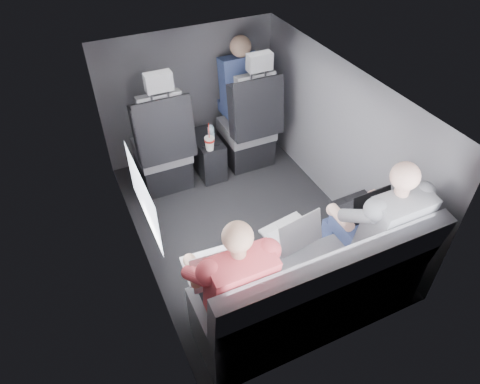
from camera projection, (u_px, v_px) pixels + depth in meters
name	position (u px, v px, depth m)	size (l,w,h in m)	color
floor	(244.00, 225.00, 3.85)	(2.60, 2.60, 0.00)	black
ceiling	(246.00, 87.00, 2.97)	(2.60, 2.60, 0.00)	#B2B2AD
panel_left	(134.00, 196.00, 3.12)	(0.02, 2.60, 1.35)	#56565B
panel_right	(339.00, 138.00, 3.70)	(0.02, 2.60, 1.35)	#56565B
panel_front	(189.00, 94.00, 4.31)	(1.80, 0.02, 1.35)	#56565B
panel_back	(340.00, 285.00, 2.51)	(1.80, 0.02, 1.35)	#56565B
side_window	(143.00, 196.00, 2.77)	(0.02, 0.75, 0.42)	white
seatbelt	(258.00, 102.00, 3.94)	(0.05, 0.01, 0.65)	black
front_seat_left	(163.00, 152.00, 4.02)	(0.52, 0.58, 1.26)	black
front_seat_right	(249.00, 130.00, 4.31)	(0.52, 0.58, 1.26)	black
center_console	(207.00, 155.00, 4.32)	(0.24, 0.48, 0.41)	black
rear_bench	(312.00, 292.00, 2.92)	(1.60, 0.57, 0.92)	#5E5E62
soda_cup	(210.00, 143.00, 4.00)	(0.10, 0.10, 0.29)	white
water_bottle	(211.00, 134.00, 4.10)	(0.06, 0.06, 0.18)	#A9C9E6
laptop_white	(214.00, 266.00, 2.67)	(0.36, 0.34, 0.26)	white
laptop_silver	(293.00, 232.00, 2.90)	(0.38, 0.36, 0.24)	#B3B2B7
laptop_black	(362.00, 205.00, 3.11)	(0.33, 0.30, 0.23)	black
passenger_rear_left	(231.00, 282.00, 2.60)	(0.49, 0.61, 1.20)	#38373D
passenger_rear_right	(376.00, 226.00, 2.95)	(0.51, 0.63, 1.23)	navy
passenger_front_right	(241.00, 86.00, 4.27)	(0.41, 0.41, 0.84)	navy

